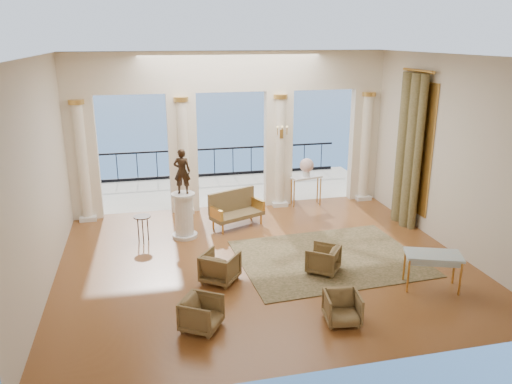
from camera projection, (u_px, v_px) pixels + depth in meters
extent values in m
plane|color=#502513|center=(263.00, 260.00, 11.34)|extent=(9.00, 9.00, 0.00)
plane|color=beige|center=(332.00, 233.00, 6.95)|extent=(9.00, 0.00, 9.00)
plane|color=beige|center=(39.00, 177.00, 9.70)|extent=(0.00, 8.00, 8.00)
plane|color=beige|center=(450.00, 154.00, 11.64)|extent=(0.00, 8.00, 8.00)
plane|color=white|center=(264.00, 56.00, 9.99)|extent=(9.00, 9.00, 0.00)
cube|color=white|center=(230.00, 71.00, 13.74)|extent=(9.00, 0.30, 1.10)
cube|color=white|center=(83.00, 159.00, 13.53)|extent=(0.80, 0.30, 3.40)
cylinder|color=white|center=(83.00, 164.00, 13.39)|extent=(0.28, 0.28, 3.20)
cylinder|color=gold|center=(76.00, 102.00, 12.90)|extent=(0.40, 0.40, 0.12)
cube|color=silver|center=(88.00, 217.00, 13.85)|extent=(0.45, 0.45, 0.12)
cube|color=white|center=(183.00, 154.00, 14.11)|extent=(0.80, 0.30, 3.40)
cylinder|color=white|center=(184.00, 158.00, 13.97)|extent=(0.28, 0.28, 3.20)
cylinder|color=gold|center=(181.00, 99.00, 13.48)|extent=(0.40, 0.40, 0.12)
cube|color=silver|center=(186.00, 210.00, 14.43)|extent=(0.45, 0.45, 0.12)
cube|color=white|center=(278.00, 149.00, 14.71)|extent=(0.80, 0.30, 3.40)
cylinder|color=white|center=(280.00, 153.00, 14.58)|extent=(0.28, 0.28, 3.20)
cylinder|color=gold|center=(281.00, 96.00, 14.08)|extent=(0.40, 0.40, 0.12)
cube|color=silver|center=(279.00, 203.00, 15.04)|extent=(0.45, 0.45, 0.12)
cube|color=white|center=(363.00, 144.00, 15.29)|extent=(0.80, 0.30, 3.40)
cylinder|color=white|center=(365.00, 149.00, 15.16)|extent=(0.28, 0.28, 3.20)
cylinder|color=gold|center=(369.00, 94.00, 14.66)|extent=(0.40, 0.40, 0.12)
cube|color=silver|center=(362.00, 197.00, 15.62)|extent=(0.45, 0.45, 0.12)
cube|color=beige|center=(222.00, 190.00, 16.75)|extent=(10.00, 3.60, 0.10)
cube|color=black|center=(214.00, 149.00, 17.92)|extent=(9.00, 0.06, 0.06)
cube|color=black|center=(215.00, 174.00, 18.21)|extent=(9.00, 0.06, 0.10)
cylinder|color=black|center=(214.00, 162.00, 18.07)|extent=(0.03, 0.03, 1.00)
cylinder|color=black|center=(97.00, 169.00, 17.19)|extent=(0.03, 0.03, 1.00)
cylinder|color=black|center=(321.00, 157.00, 18.95)|extent=(0.03, 0.03, 1.00)
cylinder|color=#4C3823|center=(274.00, 120.00, 17.28)|extent=(0.20, 0.20, 4.20)
plane|color=#235389|center=(159.00, 118.00, 68.91)|extent=(160.00, 160.00, 0.00)
cylinder|color=brown|center=(418.00, 155.00, 12.64)|extent=(0.26, 0.26, 4.00)
cylinder|color=brown|center=(407.00, 151.00, 13.05)|extent=(0.32, 0.32, 4.00)
cylinder|color=brown|center=(400.00, 147.00, 13.48)|extent=(0.26, 0.26, 4.00)
cylinder|color=gold|center=(418.00, 71.00, 12.46)|extent=(0.08, 1.40, 0.08)
cube|color=gold|center=(415.00, 147.00, 13.07)|extent=(0.04, 1.60, 3.40)
cube|color=gold|center=(281.00, 134.00, 14.27)|extent=(0.10, 0.04, 0.25)
cylinder|color=gold|center=(277.00, 131.00, 14.13)|extent=(0.02, 0.02, 0.22)
cylinder|color=gold|center=(282.00, 131.00, 14.16)|extent=(0.02, 0.02, 0.22)
cylinder|color=gold|center=(287.00, 131.00, 14.19)|extent=(0.02, 0.02, 0.22)
cube|color=#283015|center=(329.00, 258.00, 11.45)|extent=(4.20, 3.36, 0.02)
imported|color=#453720|center=(201.00, 312.00, 8.61)|extent=(0.83, 0.84, 0.65)
imported|color=#453720|center=(342.00, 307.00, 8.81)|extent=(0.68, 0.65, 0.62)
imported|color=#453720|center=(323.00, 258.00, 10.71)|extent=(0.85, 0.86, 0.65)
imported|color=#453720|center=(220.00, 266.00, 10.29)|extent=(0.93, 0.92, 0.70)
cube|color=#453720|center=(237.00, 215.00, 13.29)|extent=(1.55, 1.10, 0.11)
cube|color=#453720|center=(231.00, 200.00, 13.40)|extent=(1.35, 0.64, 0.58)
cube|color=gold|center=(216.00, 213.00, 12.85)|extent=(0.31, 0.57, 0.28)
cube|color=gold|center=(258.00, 204.00, 13.61)|extent=(0.31, 0.57, 0.28)
cylinder|color=gold|center=(223.00, 229.00, 12.82)|extent=(0.05, 0.05, 0.27)
cylinder|color=gold|center=(261.00, 219.00, 13.51)|extent=(0.05, 0.05, 0.27)
cylinder|color=gold|center=(213.00, 224.00, 13.18)|extent=(0.05, 0.05, 0.27)
cylinder|color=gold|center=(251.00, 215.00, 13.87)|extent=(0.05, 0.05, 0.27)
cube|color=#ABCDD9|center=(433.00, 255.00, 9.91)|extent=(1.23, 0.93, 0.05)
cylinder|color=gold|center=(408.00, 276.00, 9.85)|extent=(0.04, 0.04, 0.70)
cylinder|color=gold|center=(460.00, 279.00, 9.73)|extent=(0.04, 0.04, 0.70)
cylinder|color=gold|center=(404.00, 265.00, 10.32)|extent=(0.04, 0.04, 0.70)
cylinder|color=gold|center=(454.00, 268.00, 10.20)|extent=(0.04, 0.04, 0.70)
cylinder|color=silver|center=(185.00, 235.00, 12.67)|extent=(0.63, 0.63, 0.08)
cylinder|color=silver|center=(184.00, 215.00, 12.51)|extent=(0.46, 0.46, 1.01)
cylinder|color=silver|center=(183.00, 195.00, 12.34)|extent=(0.59, 0.59, 0.06)
imported|color=black|center=(182.00, 171.00, 12.17)|extent=(0.46, 0.36, 1.13)
cube|color=silver|center=(306.00, 177.00, 14.86)|extent=(0.99, 0.58, 0.05)
cylinder|color=gold|center=(297.00, 194.00, 14.70)|extent=(0.05, 0.05, 0.83)
cylinder|color=gold|center=(320.00, 191.00, 15.06)|extent=(0.05, 0.05, 0.83)
cylinder|color=gold|center=(292.00, 192.00, 14.92)|extent=(0.05, 0.05, 0.83)
cylinder|color=gold|center=(315.00, 188.00, 15.28)|extent=(0.05, 0.05, 0.83)
cylinder|color=white|center=(307.00, 172.00, 14.81)|extent=(0.21, 0.21, 0.26)
sphere|color=#C18A8C|center=(307.00, 165.00, 14.75)|extent=(0.42, 0.42, 0.42)
cylinder|color=black|center=(142.00, 217.00, 12.16)|extent=(0.42, 0.42, 0.03)
cylinder|color=black|center=(148.00, 228.00, 12.35)|extent=(0.03, 0.03, 0.65)
cylinder|color=black|center=(138.00, 229.00, 12.30)|extent=(0.03, 0.03, 0.65)
cylinder|color=black|center=(143.00, 232.00, 12.14)|extent=(0.03, 0.03, 0.65)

